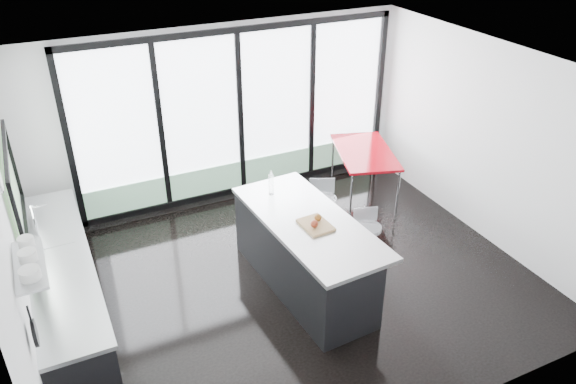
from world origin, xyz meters
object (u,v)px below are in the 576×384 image
island (303,253)px  bar_stool_far (322,220)px  bar_stool_near (366,247)px  red_table (363,173)px

island → bar_stool_far: bearing=48.0°
island → bar_stool_far: size_ratio=3.32×
island → bar_stool_near: bearing=-2.5°
bar_stool_near → bar_stool_far: size_ratio=0.91×
bar_stool_far → island: bearing=-107.4°
bar_stool_near → red_table: size_ratio=0.45×
bar_stool_near → island: bearing=-165.8°
island → red_table: (1.97, 1.71, -0.10)m
bar_stool_far → red_table: bearing=60.9°
island → bar_stool_near: island is taller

